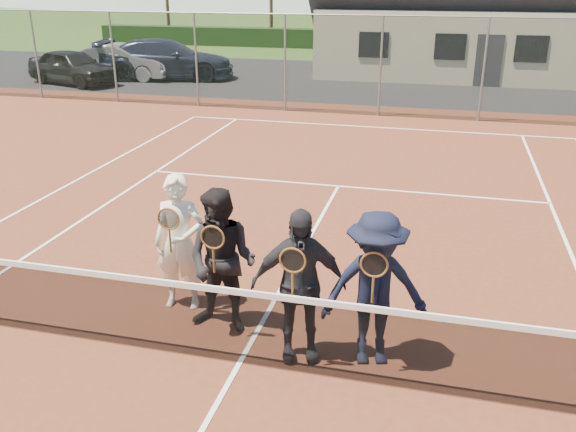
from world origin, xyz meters
The scene contains 14 objects.
ground centered at (0.00, 20.00, 0.00)m, with size 220.00×220.00×0.00m, color #2F4E1C.
court_surface centered at (0.00, 0.00, 0.01)m, with size 30.00×30.00×0.02m, color #562819.
tarmac_carpark centered at (-4.00, 20.00, 0.01)m, with size 40.00×12.00×0.01m, color black.
hedge_row centered at (0.00, 32.00, 0.55)m, with size 40.00×1.20×1.10m, color black.
car_a centered at (-12.61, 16.51, 0.69)m, with size 1.63×4.06×1.38m, color black.
car_b centered at (-11.33, 18.21, 0.72)m, with size 1.52×4.35×1.43m, color gray.
car_c centered at (-9.55, 18.73, 0.82)m, with size 2.29×5.63×1.63m, color #1A1F34.
court_markings centered at (0.00, 0.00, 0.02)m, with size 11.03×23.83×0.01m.
tennis_net centered at (0.00, 0.00, 0.54)m, with size 11.68×0.08×1.10m.
perimeter_fence centered at (0.00, 13.50, 1.52)m, with size 30.07×0.07×3.02m.
player_a centered at (-1.14, 1.07, 0.92)m, with size 0.70×0.54×1.80m.
player_b centered at (-0.42, 0.68, 0.92)m, with size 0.93×0.75×1.80m.
player_c centered at (0.60, 0.33, 0.92)m, with size 1.14×0.73×1.80m.
player_d centered at (1.43, 0.44, 0.92)m, with size 1.29×0.94×1.80m.
Camera 1 is at (1.96, -5.46, 4.09)m, focal length 38.00 mm.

